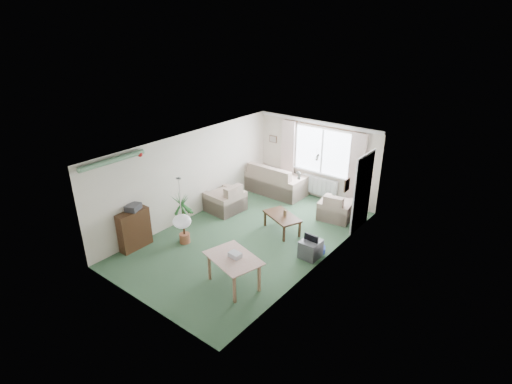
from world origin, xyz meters
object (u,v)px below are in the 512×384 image
Objects in this scene: sofa at (276,178)px; tv_cube at (311,249)px; houseplant at (183,219)px; pet_bed at (312,249)px; dining_table at (234,272)px; armchair_left at (225,197)px; bookshelf at (134,230)px; armchair_corner at (336,206)px; coffee_table at (282,223)px.

tv_cube is (2.80, -2.57, -0.26)m from sofa.
houseplant is (0.01, -3.92, 0.18)m from sofa.
pet_bed is (2.69, 1.61, -0.59)m from houseplant.
houseplant is at bearing 165.27° from dining_table.
sofa is 2.01m from armchair_left.
pet_bed is at bearing 35.27° from bookshelf.
coffee_table is (-0.75, -1.54, -0.15)m from armchair_corner.
coffee_table is 3.67m from bookshelf.
houseplant reaches higher than coffee_table.
armchair_corner is 0.81× the size of dining_table.
sofa reaches higher than tv_cube.
dining_table is (2.50, -2.51, -0.09)m from armchair_left.
armchair_left is 3.15m from pet_bed.
sofa is 4.07× the size of tv_cube.
bookshelf is at bearing -129.44° from coffee_table.
bookshelf is at bearing -2.46° from armchair_left.
dining_table reaches higher than tv_cube.
sofa is at bearing 138.16° from tv_cube.
houseplant reaches higher than pet_bed.
dining_table reaches higher than coffee_table.
dining_table reaches higher than pet_bed.
houseplant reaches higher than dining_table.
sofa is 3.12× the size of pet_bed.
bookshelf is 4.20m from tv_cube.
sofa is at bearing 90.21° from houseplant.
dining_table is 1.71× the size of pet_bed.
coffee_table reaches higher than pet_bed.
bookshelf is (-0.74, -4.81, 0.01)m from sofa.
bookshelf is 1.59× the size of pet_bed.
coffee_table is 1.68× the size of pet_bed.
sofa is 3.93m from houseplant.
bookshelf is at bearing -147.00° from tv_cube.
houseplant is at bearing 90.49° from sofa.
tv_cube is at bearing 25.93° from houseplant.
armchair_left reaches higher than dining_table.
armchair_corner is 1.72m from coffee_table.
sofa is 2.03× the size of armchair_left.
armchair_left is 1.99m from coffee_table.
sofa is at bearing 128.67° from coffee_table.
bookshelf is at bearing -173.26° from dining_table.
houseplant is at bearing -149.10° from pet_bed.
armchair_corner is 1.82× the size of tv_cube.
bookshelf reaches higher than tv_cube.
armchair_left is at bearing 20.26° from armchair_corner.
bookshelf is (-2.33, -2.83, 0.26)m from coffee_table.
dining_table is (-0.24, -4.03, -0.05)m from armchair_corner.
armchair_left is (-2.74, -1.52, 0.04)m from armchair_corner.
pet_bed is at bearing 110.41° from tv_cube.
tv_cube is (3.20, -0.60, -0.21)m from armchair_left.
armchair_left is (-0.40, -1.97, -0.06)m from sofa.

